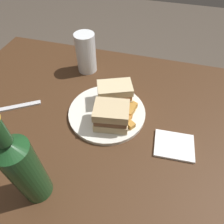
{
  "coord_description": "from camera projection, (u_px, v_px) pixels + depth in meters",
  "views": [
    {
      "loc": [
        0.09,
        -0.38,
        1.2
      ],
      "look_at": [
        -0.02,
        0.01,
        0.74
      ],
      "focal_mm": 32.53,
      "sensor_mm": 36.0,
      "label": 1
    }
  ],
  "objects": [
    {
      "name": "fork",
      "position": [
        13.0,
        108.0,
        0.67
      ],
      "size": [
        0.16,
        0.11,
        0.01
      ],
      "primitive_type": "cube",
      "rotation": [
        0.0,
        0.0,
        3.7
      ],
      "color": "silver",
      "rests_on": "dining_table"
    },
    {
      "name": "potato_wedge_middle",
      "position": [
        125.0,
        121.0,
        0.61
      ],
      "size": [
        0.03,
        0.05,
        0.02
      ],
      "primitive_type": "cube",
      "rotation": [
        0.0,
        0.0,
        1.35
      ],
      "color": "#AD702D",
      "rests_on": "plate"
    },
    {
      "name": "sandwich_half_right",
      "position": [
        115.0,
        93.0,
        0.66
      ],
      "size": [
        0.13,
        0.1,
        0.07
      ],
      "color": "beige",
      "rests_on": "plate"
    },
    {
      "name": "sandwich_half_left",
      "position": [
        111.0,
        116.0,
        0.59
      ],
      "size": [
        0.11,
        0.09,
        0.07
      ],
      "color": "#CCB284",
      "rests_on": "plate"
    },
    {
      "name": "napkin",
      "position": [
        174.0,
        145.0,
        0.58
      ],
      "size": [
        0.12,
        0.1,
        0.01
      ],
      "primitive_type": "cube",
      "rotation": [
        0.0,
        0.0,
        0.06
      ],
      "color": "white",
      "rests_on": "dining_table"
    },
    {
      "name": "cider_bottle",
      "position": [
        24.0,
        168.0,
        0.41
      ],
      "size": [
        0.07,
        0.07,
        0.28
      ],
      "color": "#19421E",
      "rests_on": "dining_table"
    },
    {
      "name": "potato_wedge_left_edge",
      "position": [
        131.0,
        111.0,
        0.64
      ],
      "size": [
        0.03,
        0.04,
        0.02
      ],
      "primitive_type": "cube",
      "rotation": [
        0.0,
        0.0,
        4.51
      ],
      "color": "#B77F33",
      "rests_on": "plate"
    },
    {
      "name": "dining_table",
      "position": [
        116.0,
        172.0,
        0.9
      ],
      "size": [
        1.22,
        0.78,
        0.71
      ],
      "primitive_type": "cube",
      "color": "#422816",
      "rests_on": "ground"
    },
    {
      "name": "pint_glass",
      "position": [
        86.0,
        55.0,
        0.77
      ],
      "size": [
        0.07,
        0.07,
        0.15
      ],
      "color": "white",
      "rests_on": "dining_table"
    },
    {
      "name": "plate",
      "position": [
        107.0,
        112.0,
        0.66
      ],
      "size": [
        0.25,
        0.25,
        0.01
      ],
      "primitive_type": "cylinder",
      "color": "silver",
      "rests_on": "dining_table"
    },
    {
      "name": "ground_plane",
      "position": [
        115.0,
        199.0,
        1.16
      ],
      "size": [
        6.0,
        6.0,
        0.0
      ],
      "primitive_type": "plane",
      "color": "#4C4238"
    },
    {
      "name": "potato_wedge_right_edge",
      "position": [
        128.0,
        123.0,
        0.61
      ],
      "size": [
        0.05,
        0.04,
        0.02
      ],
      "primitive_type": "cube",
      "rotation": [
        0.0,
        0.0,
        2.54
      ],
      "color": "#B77F33",
      "rests_on": "plate"
    },
    {
      "name": "potato_wedge_back",
      "position": [
        126.0,
        99.0,
        0.68
      ],
      "size": [
        0.03,
        0.05,
        0.02
      ],
      "primitive_type": "cube",
      "rotation": [
        0.0,
        0.0,
        1.22
      ],
      "color": "gold",
      "rests_on": "plate"
    },
    {
      "name": "potato_wedge_front",
      "position": [
        130.0,
        108.0,
        0.64
      ],
      "size": [
        0.04,
        0.06,
        0.02
      ],
      "primitive_type": "cube",
      "rotation": [
        0.0,
        0.0,
        4.32
      ],
      "color": "#B77F33",
      "rests_on": "plate"
    }
  ]
}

